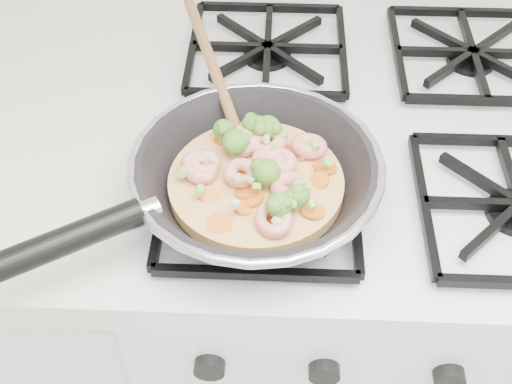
{
  "coord_description": "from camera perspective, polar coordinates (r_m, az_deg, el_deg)",
  "views": [
    {
      "loc": [
        -0.13,
        1.02,
        1.49
      ],
      "look_at": [
        -0.15,
        1.55,
        0.93
      ],
      "focal_mm": 46.69,
      "sensor_mm": 36.0,
      "label": 1
    }
  ],
  "objects": [
    {
      "name": "skillet",
      "position": [
        0.74,
        -0.35,
        1.38
      ],
      "size": [
        0.41,
        0.45,
        0.1
      ],
      "rotation": [
        0.0,
        0.0,
        0.31
      ],
      "color": "black",
      "rests_on": "stove"
    },
    {
      "name": "stove",
      "position": [
        1.24,
        7.57,
        -10.01
      ],
      "size": [
        0.6,
        0.6,
        0.92
      ],
      "color": "silver",
      "rests_on": "ground"
    }
  ]
}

